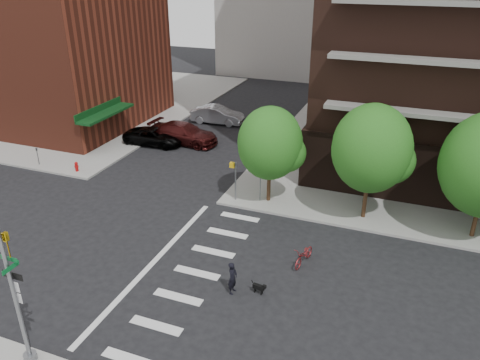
% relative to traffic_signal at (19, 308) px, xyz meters
% --- Properties ---
extents(ground, '(120.00, 120.00, 0.00)m').
position_rel_traffic_signal_xyz_m(ground, '(0.47, 7.49, -2.70)').
color(ground, black).
rests_on(ground, ground).
extents(sidewalk_nw, '(31.00, 33.00, 0.15)m').
position_rel_traffic_signal_xyz_m(sidewalk_nw, '(-24.03, 30.99, -2.62)').
color(sidewalk_nw, gray).
rests_on(sidewalk_nw, ground).
extents(crosswalk, '(3.85, 13.00, 0.01)m').
position_rel_traffic_signal_xyz_m(crosswalk, '(2.68, 7.49, -2.69)').
color(crosswalk, silver).
rests_on(crosswalk, ground).
extents(midrise_nw, '(21.40, 15.50, 20.00)m').
position_rel_traffic_signal_xyz_m(midrise_nw, '(-21.53, 25.49, 7.45)').
color(midrise_nw, maroon).
rests_on(midrise_nw, sidewalk_nw).
extents(tree_a, '(4.00, 4.00, 5.90)m').
position_rel_traffic_signal_xyz_m(tree_a, '(4.47, 15.99, 1.35)').
color(tree_a, '#301E11').
rests_on(tree_a, sidewalk_ne).
extents(tree_b, '(4.50, 4.50, 6.65)m').
position_rel_traffic_signal_xyz_m(tree_b, '(10.47, 15.99, 1.85)').
color(tree_b, '#301E11').
rests_on(tree_b, sidewalk_ne).
extents(traffic_signal, '(0.90, 0.75, 6.00)m').
position_rel_traffic_signal_xyz_m(traffic_signal, '(0.00, 0.00, 0.00)').
color(traffic_signal, slate).
rests_on(traffic_signal, sidewalk_s).
extents(pedestrian_signal, '(2.18, 0.67, 2.60)m').
position_rel_traffic_signal_xyz_m(pedestrian_signal, '(2.79, 15.42, -0.84)').
color(pedestrian_signal, slate).
rests_on(pedestrian_signal, sidewalk_ne).
extents(fire_hydrant, '(0.24, 0.24, 0.73)m').
position_rel_traffic_signal_xyz_m(fire_hydrant, '(-10.03, 15.29, -2.15)').
color(fire_hydrant, '#A50C0C').
rests_on(fire_hydrant, sidewalk_nw).
extents(parking_meter, '(0.10, 0.08, 1.32)m').
position_rel_traffic_signal_xyz_m(parking_meter, '(-13.53, 15.29, -1.74)').
color(parking_meter, black).
rests_on(parking_meter, sidewalk_nw).
extents(parked_car_black, '(2.76, 5.28, 1.42)m').
position_rel_traffic_signal_xyz_m(parked_car_black, '(-7.73, 22.47, -1.99)').
color(parked_car_black, black).
rests_on(parked_car_black, ground).
extents(parked_car_maroon, '(2.79, 6.13, 1.74)m').
position_rel_traffic_signal_xyz_m(parked_car_maroon, '(-5.56, 23.68, -1.83)').
color(parked_car_maroon, '#421312').
rests_on(parked_car_maroon, ground).
extents(parked_car_silver, '(2.03, 5.13, 1.66)m').
position_rel_traffic_signal_xyz_m(parked_car_silver, '(-5.03, 29.59, -1.87)').
color(parked_car_silver, '#ACAEB5').
rests_on(parked_car_silver, ground).
extents(scooter, '(1.03, 2.00, 1.00)m').
position_rel_traffic_signal_xyz_m(scooter, '(8.25, 10.21, -2.20)').
color(scooter, maroon).
rests_on(scooter, ground).
extents(dog_walker, '(0.61, 0.42, 1.64)m').
position_rel_traffic_signal_xyz_m(dog_walker, '(5.69, 6.75, -1.88)').
color(dog_walker, black).
rests_on(dog_walker, ground).
extents(dog, '(0.67, 0.26, 0.56)m').
position_rel_traffic_signal_xyz_m(dog, '(6.89, 7.11, -2.35)').
color(dog, black).
rests_on(dog, ground).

